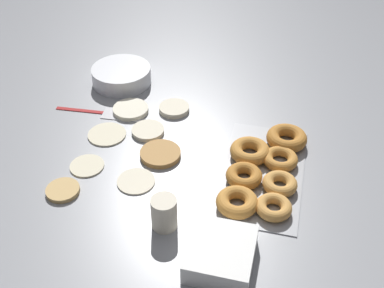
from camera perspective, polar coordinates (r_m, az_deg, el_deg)
name	(u,v)px	position (r m, az deg, el deg)	size (l,w,h in m)	color
ground_plane	(169,145)	(1.40, -2.80, -0.09)	(3.00, 3.00, 0.00)	gray
pancake_0	(136,181)	(1.29, -6.65, -4.33)	(0.10, 0.10, 0.01)	beige
pancake_1	(131,110)	(1.54, -7.28, 4.07)	(0.11, 0.11, 0.01)	silver
pancake_2	(174,108)	(1.54, -2.13, 4.23)	(0.10, 0.10, 0.02)	beige
pancake_3	(148,131)	(1.45, -5.24, 1.59)	(0.10, 0.10, 0.01)	beige
pancake_4	(63,190)	(1.30, -15.06, -5.32)	(0.09, 0.09, 0.01)	tan
pancake_5	(160,154)	(1.36, -3.77, -1.17)	(0.12, 0.12, 0.02)	#B27F42
pancake_6	(106,134)	(1.45, -10.11, 1.13)	(0.11, 0.11, 0.01)	beige
pancake_7	(87,165)	(1.36, -12.35, -2.46)	(0.09, 0.09, 0.01)	beige
donut_tray	(264,169)	(1.31, 8.51, -2.93)	(0.41, 0.22, 0.04)	#93969B
batter_bowl	(122,75)	(1.68, -8.36, 8.06)	(0.20, 0.20, 0.06)	white
container_stack	(221,254)	(1.09, 3.46, -12.85)	(0.16, 0.14, 0.05)	white
paper_cup	(164,213)	(1.15, -3.32, -8.16)	(0.06, 0.06, 0.08)	beige
spatula	(113,114)	(1.54, -9.35, 3.59)	(0.07, 0.29, 0.01)	maroon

